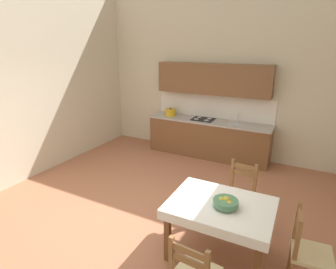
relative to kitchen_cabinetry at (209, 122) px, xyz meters
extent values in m
cube|color=#AD6B4C|center=(-0.01, -2.96, -0.91)|extent=(6.18, 7.06, 0.10)
cube|color=beige|center=(-0.01, 0.33, 1.22)|extent=(6.18, 0.12, 4.15)
cube|color=beige|center=(-2.87, -2.96, 1.22)|extent=(0.12, 7.06, 4.15)
cube|color=brown|center=(0.01, -0.04, -0.43)|extent=(2.89, 0.60, 0.86)
cube|color=#ADA8A3|center=(0.01, -0.05, 0.02)|extent=(2.92, 0.63, 0.04)
cube|color=white|center=(0.01, 0.26, 0.32)|extent=(2.89, 0.01, 0.55)
cube|color=brown|center=(0.01, 0.09, 0.99)|extent=(2.66, 0.34, 0.70)
cube|color=black|center=(0.01, -0.31, -0.81)|extent=(2.85, 0.02, 0.09)
cylinder|color=silver|center=(0.66, -0.04, 0.04)|extent=(0.34, 0.34, 0.02)
cylinder|color=silver|center=(0.66, 0.10, 0.15)|extent=(0.02, 0.02, 0.22)
cube|color=black|center=(-0.14, -0.04, 0.05)|extent=(0.52, 0.42, 0.01)
cylinder|color=silver|center=(-0.27, -0.14, 0.06)|extent=(0.11, 0.11, 0.01)
cylinder|color=silver|center=(-0.01, -0.14, 0.06)|extent=(0.11, 0.11, 0.01)
cylinder|color=silver|center=(-0.27, 0.06, 0.06)|extent=(0.11, 0.11, 0.01)
cylinder|color=silver|center=(-0.01, 0.06, 0.06)|extent=(0.11, 0.11, 0.01)
cylinder|color=gold|center=(-1.01, -0.06, 0.12)|extent=(0.28, 0.28, 0.15)
cylinder|color=gold|center=(-1.01, -0.06, 0.20)|extent=(0.29, 0.29, 0.02)
sphere|color=black|center=(-1.01, -0.06, 0.23)|extent=(0.04, 0.04, 0.04)
cube|color=brown|center=(1.28, -3.14, -0.12)|extent=(1.21, 0.90, 0.02)
cube|color=brown|center=(0.75, -3.53, -0.49)|extent=(0.07, 0.07, 0.73)
cube|color=brown|center=(1.82, -3.51, -0.49)|extent=(0.07, 0.07, 0.73)
cube|color=brown|center=(0.73, -2.77, -0.49)|extent=(0.07, 0.07, 0.73)
cube|color=brown|center=(1.81, -2.75, -0.49)|extent=(0.07, 0.07, 0.73)
cube|color=white|center=(1.28, -3.14, -0.10)|extent=(1.27, 0.96, 0.00)
cube|color=white|center=(1.28, -3.61, -0.17)|extent=(1.25, 0.02, 0.12)
cube|color=white|center=(1.27, -2.67, -0.17)|extent=(1.25, 0.02, 0.12)
cube|color=white|center=(0.65, -3.15, -0.17)|extent=(0.02, 0.94, 0.12)
cube|color=white|center=(1.90, -3.13, -0.17)|extent=(0.02, 0.94, 0.12)
cube|color=#D1BC89|center=(1.31, -2.33, -0.43)|extent=(0.46, 0.46, 0.04)
cube|color=olive|center=(1.47, -2.52, -0.65)|extent=(0.05, 0.05, 0.41)
cube|color=olive|center=(1.11, -2.48, -0.65)|extent=(0.05, 0.05, 0.41)
cube|color=olive|center=(1.51, -2.17, -0.39)|extent=(0.05, 0.05, 0.93)
cube|color=olive|center=(1.15, -2.13, -0.39)|extent=(0.05, 0.05, 0.93)
cube|color=olive|center=(1.33, -2.15, -0.01)|extent=(0.32, 0.06, 0.07)
cube|color=olive|center=(1.33, -2.15, -0.12)|extent=(0.32, 0.06, 0.07)
cube|color=olive|center=(1.30, -4.17, -0.01)|extent=(0.32, 0.04, 0.07)
cube|color=olive|center=(1.30, -4.17, -0.12)|extent=(0.32, 0.04, 0.07)
cube|color=#D1BC89|center=(2.32, -3.14, -0.43)|extent=(0.45, 0.45, 0.04)
cube|color=olive|center=(2.49, -2.95, -0.65)|extent=(0.05, 0.05, 0.41)
cube|color=olive|center=(2.13, -2.98, -0.39)|extent=(0.05, 0.05, 0.93)
cube|color=olive|center=(2.16, -3.33, -0.39)|extent=(0.05, 0.05, 0.93)
cube|color=olive|center=(2.14, -3.15, -0.01)|extent=(0.05, 0.32, 0.07)
cube|color=olive|center=(2.14, -3.15, -0.12)|extent=(0.05, 0.32, 0.07)
cylinder|color=#4C7F5B|center=(1.35, -3.18, -0.09)|extent=(0.17, 0.17, 0.02)
cylinder|color=#4C7F5B|center=(1.35, -3.18, -0.04)|extent=(0.30, 0.30, 0.07)
sphere|color=gold|center=(1.30, -3.17, -0.03)|extent=(0.09, 0.09, 0.09)
sphere|color=gold|center=(1.40, -3.20, -0.04)|extent=(0.08, 0.08, 0.08)
sphere|color=gold|center=(1.35, -3.15, -0.03)|extent=(0.10, 0.10, 0.10)
camera|label=1|loc=(2.05, -6.01, 1.74)|focal=29.17mm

